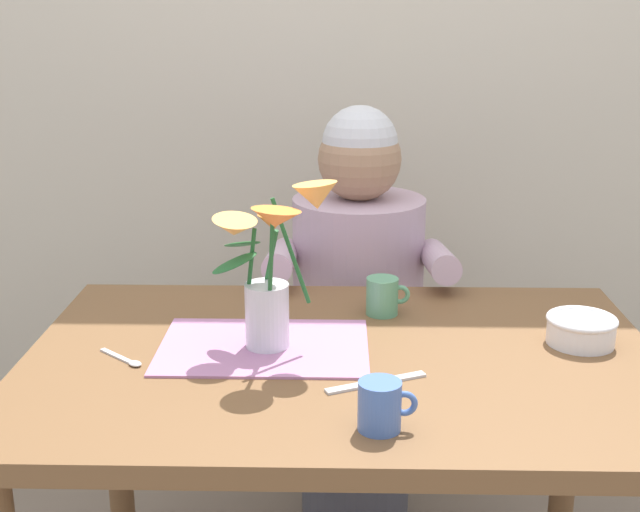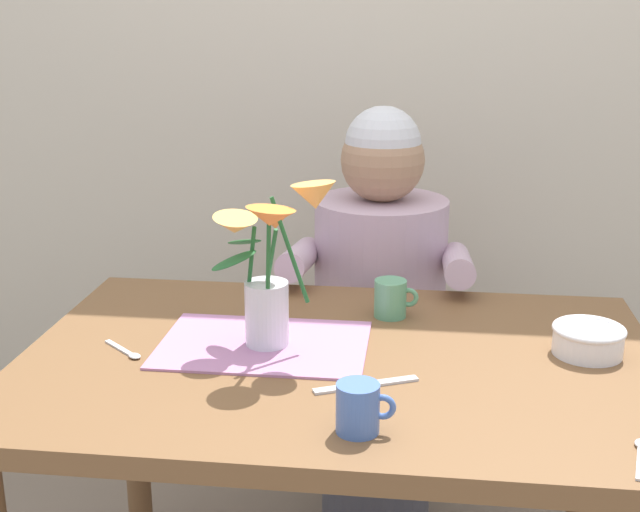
% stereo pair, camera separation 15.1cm
% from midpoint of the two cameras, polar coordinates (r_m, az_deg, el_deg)
% --- Properties ---
extents(wood_panel_backdrop, '(4.00, 0.10, 2.50)m').
position_cam_midpoint_polar(wood_panel_backdrop, '(2.51, -0.23, 13.97)').
color(wood_panel_backdrop, beige).
rests_on(wood_panel_backdrop, ground_plane).
extents(dining_table, '(1.20, 0.80, 0.74)m').
position_cam_midpoint_polar(dining_table, '(1.63, -1.21, -9.94)').
color(dining_table, brown).
rests_on(dining_table, ground_plane).
extents(seated_person, '(0.45, 0.47, 1.14)m').
position_cam_midpoint_polar(seated_person, '(2.22, 0.61, -4.62)').
color(seated_person, '#4C4C56').
rests_on(seated_person, ground_plane).
extents(striped_placemat, '(0.40, 0.28, 0.00)m').
position_cam_midpoint_polar(striped_placemat, '(1.63, -6.52, -6.19)').
color(striped_placemat, '#B275A3').
rests_on(striped_placemat, dining_table).
extents(flower_vase, '(0.27, 0.23, 0.33)m').
position_cam_midpoint_polar(flower_vase, '(1.56, -6.08, -0.70)').
color(flower_vase, silver).
rests_on(flower_vase, dining_table).
extents(ceramic_bowl, '(0.14, 0.14, 0.06)m').
position_cam_midpoint_polar(ceramic_bowl, '(1.68, 14.89, -4.86)').
color(ceramic_bowl, white).
rests_on(ceramic_bowl, dining_table).
extents(dinner_knife, '(0.18, 0.09, 0.00)m').
position_cam_midpoint_polar(dinner_knife, '(1.47, 0.88, -8.66)').
color(dinner_knife, silver).
rests_on(dinner_knife, dining_table).
extents(ceramic_mug, '(0.09, 0.07, 0.08)m').
position_cam_midpoint_polar(ceramic_mug, '(1.31, 0.81, -10.20)').
color(ceramic_mug, '#476BB7').
rests_on(ceramic_mug, dining_table).
extents(tea_cup, '(0.09, 0.07, 0.08)m').
position_cam_midpoint_polar(tea_cup, '(1.78, 1.87, -2.78)').
color(tea_cup, '#569970').
rests_on(tea_cup, dining_table).
extents(spoon_0, '(0.10, 0.09, 0.01)m').
position_cam_midpoint_polar(spoon_0, '(1.62, -15.65, -6.89)').
color(spoon_0, silver).
rests_on(spoon_0, dining_table).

